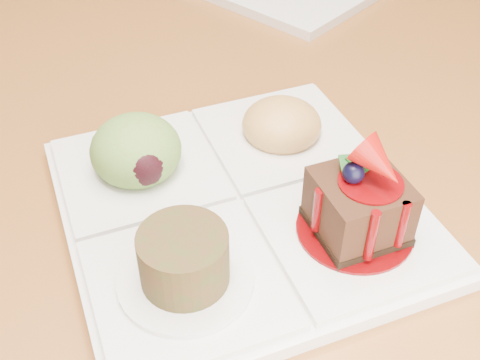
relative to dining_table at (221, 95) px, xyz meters
name	(u,v)px	position (x,y,z in m)	size (l,w,h in m)	color
dining_table	(221,95)	(0.00, 0.00, 0.00)	(1.00, 1.80, 0.75)	brown
sampler_plate	(236,192)	(-0.09, -0.25, 0.09)	(0.28, 0.28, 0.10)	silver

